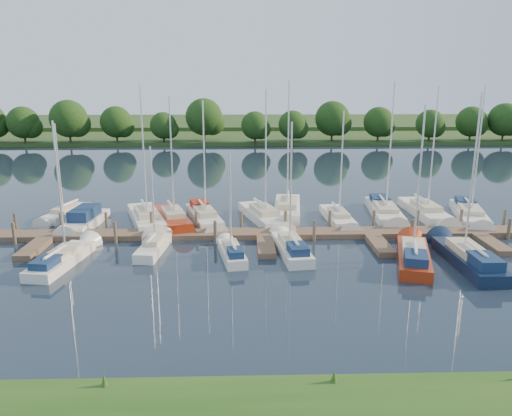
{
  "coord_description": "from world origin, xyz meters",
  "views": [
    {
      "loc": [
        -1.65,
        -27.86,
        11.52
      ],
      "look_at": [
        -0.61,
        8.0,
        2.2
      ],
      "focal_mm": 35.0,
      "sensor_mm": 36.0,
      "label": 1
    }
  ],
  "objects_px": {
    "dock": "(264,236)",
    "motorboat": "(84,222)",
    "sailboat_s_2": "(232,253)",
    "sailboat_n_0": "(65,215)",
    "sailboat_n_5": "(264,218)"
  },
  "relations": [
    {
      "from": "dock",
      "to": "motorboat",
      "type": "relative_size",
      "value": 5.77
    },
    {
      "from": "dock",
      "to": "sailboat_s_2",
      "type": "relative_size",
      "value": 5.52
    },
    {
      "from": "sailboat_n_0",
      "to": "motorboat",
      "type": "xyz_separation_m",
      "value": [
        2.45,
        -2.79,
        0.11
      ]
    },
    {
      "from": "sailboat_n_5",
      "to": "sailboat_s_2",
      "type": "distance_m",
      "value": 9.07
    },
    {
      "from": "dock",
      "to": "motorboat",
      "type": "bearing_deg",
      "value": 166.15
    },
    {
      "from": "sailboat_n_5",
      "to": "sailboat_n_0",
      "type": "bearing_deg",
      "value": -21.85
    },
    {
      "from": "sailboat_n_0",
      "to": "dock",
      "type": "bearing_deg",
      "value": 174.02
    },
    {
      "from": "sailboat_n_0",
      "to": "sailboat_s_2",
      "type": "height_order",
      "value": "sailboat_n_0"
    },
    {
      "from": "sailboat_n_0",
      "to": "motorboat",
      "type": "distance_m",
      "value": 3.71
    },
    {
      "from": "motorboat",
      "to": "sailboat_n_5",
      "type": "xyz_separation_m",
      "value": [
        14.51,
        1.27,
        -0.1
      ]
    },
    {
      "from": "sailboat_n_5",
      "to": "sailboat_s_2",
      "type": "xyz_separation_m",
      "value": [
        -2.57,
        -8.7,
        0.04
      ]
    },
    {
      "from": "sailboat_n_5",
      "to": "sailboat_s_2",
      "type": "bearing_deg",
      "value": 56.85
    },
    {
      "from": "sailboat_n_0",
      "to": "sailboat_n_5",
      "type": "xyz_separation_m",
      "value": [
        16.96,
        -1.52,
        0.01
      ]
    },
    {
      "from": "dock",
      "to": "motorboat",
      "type": "xyz_separation_m",
      "value": [
        -14.3,
        3.53,
        0.18
      ]
    },
    {
      "from": "sailboat_n_0",
      "to": "sailboat_n_5",
      "type": "height_order",
      "value": "sailboat_n_5"
    }
  ]
}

